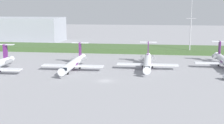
% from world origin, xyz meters
% --- Properties ---
extents(ground_plane, '(500.00, 500.00, 0.00)m').
position_xyz_m(ground_plane, '(0.00, 30.00, 0.00)').
color(ground_plane, '#939399').
extents(grass_berm, '(320.00, 20.00, 2.46)m').
position_xyz_m(grass_berm, '(0.00, 64.10, 1.23)').
color(grass_berm, '#426033').
rests_on(grass_berm, ground).
extents(regional_jet_second, '(22.81, 31.00, 9.00)m').
position_xyz_m(regional_jet_second, '(-14.16, 15.15, 2.54)').
color(regional_jet_second, silver).
rests_on(regional_jet_second, ground).
extents(regional_jet_third, '(22.81, 31.00, 9.00)m').
position_xyz_m(regional_jet_third, '(13.03, 21.01, 2.54)').
color(regional_jet_third, silver).
rests_on(regional_jet_third, ground).
extents(antenna_mast, '(4.40, 0.50, 26.98)m').
position_xyz_m(antenna_mast, '(32.56, 54.61, 11.13)').
color(antenna_mast, '#B2B2B7').
rests_on(antenna_mast, ground).
extents(distant_hangar, '(65.65, 26.95, 15.71)m').
position_xyz_m(distant_hangar, '(-77.43, 99.05, 7.86)').
color(distant_hangar, '#9EA3AD').
rests_on(distant_hangar, ground).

